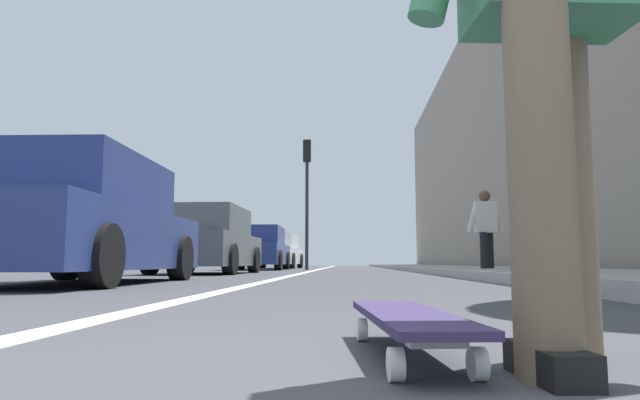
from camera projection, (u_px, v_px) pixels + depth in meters
ground_plane at (347, 276)px, 10.33m from camera, size 80.00×80.00×0.00m
lane_stripe_white at (319, 269)px, 20.31m from camera, size 52.00×0.16×0.01m
sidewalk_curb at (449, 268)px, 18.12m from camera, size 52.00×3.20×0.13m
building_facade at (490, 138)px, 22.55m from camera, size 40.00×1.20×10.48m
skateboard at (408, 320)px, 1.45m from camera, size 0.85×0.27×0.11m
parked_car_near at (81, 224)px, 6.55m from camera, size 4.23×1.89×1.47m
parked_car_mid at (207, 242)px, 12.52m from camera, size 4.12×1.94×1.47m
parked_car_far at (258, 249)px, 19.45m from camera, size 4.42×1.95×1.49m
parked_car_end at (277, 252)px, 24.93m from camera, size 4.42×2.13×1.49m
traffic_light at (307, 180)px, 20.26m from camera, size 0.33×0.28×4.70m
pedestrian_distant at (486, 227)px, 10.92m from camera, size 0.47×0.72×1.66m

